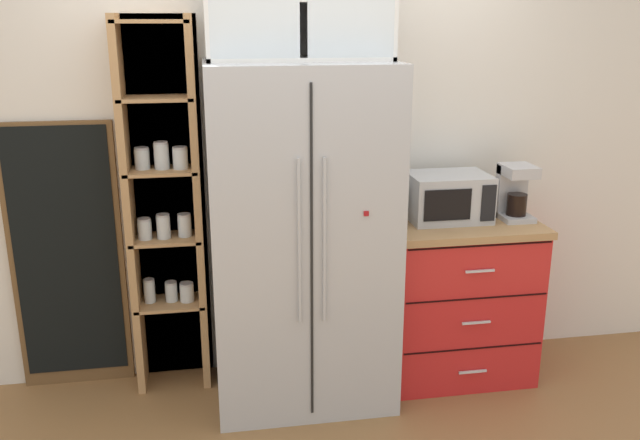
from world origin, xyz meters
name	(u,v)px	position (x,y,z in m)	size (l,w,h in m)	color
ground_plane	(303,390)	(0.00, 0.00, 0.00)	(10.59, 10.59, 0.00)	olive
wall_back_cream	(291,154)	(0.00, 0.40, 1.27)	(4.90, 0.10, 2.55)	silver
refrigerator	(301,237)	(0.00, 0.01, 0.91)	(0.94, 0.71, 1.82)	#B7BABF
pantry_shelf_column	(164,206)	(-0.71, 0.29, 1.03)	(0.44, 0.28, 2.04)	brown
counter_cabinet	(457,298)	(0.92, 0.07, 0.47)	(0.84, 0.58, 0.93)	red
microwave	(448,197)	(0.84, 0.12, 1.06)	(0.44, 0.33, 0.26)	#B7BABF
coffee_maker	(515,192)	(1.22, 0.08, 1.09)	(0.17, 0.20, 0.31)	#B7B7BC
mug_charcoal	(467,216)	(0.92, 0.02, 0.98)	(0.11, 0.08, 0.09)	#2D2D33
bottle_clear	(401,202)	(0.57, 0.10, 1.05)	(0.06, 0.06, 0.27)	silver
upper_cabinet	(298,1)	(0.00, 0.05, 2.09)	(0.90, 0.32, 0.56)	silver
chalkboard_menu	(67,258)	(-1.25, 0.33, 0.76)	(0.60, 0.04, 1.50)	brown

